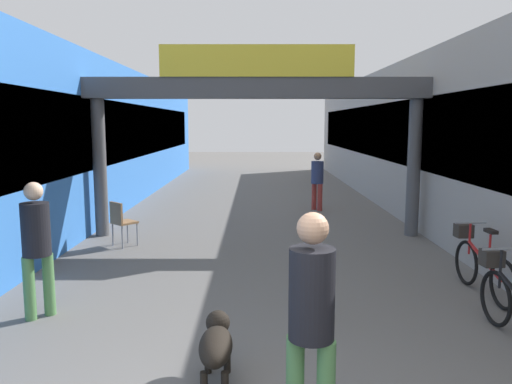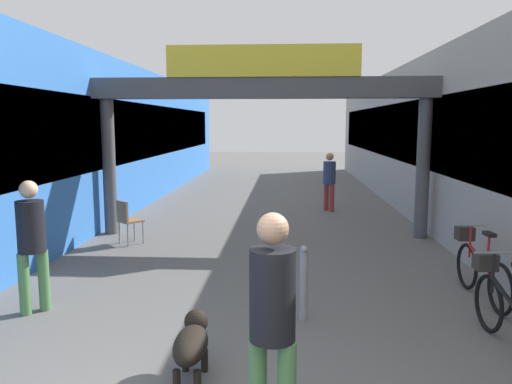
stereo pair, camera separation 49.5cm
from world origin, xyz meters
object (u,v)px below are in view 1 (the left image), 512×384
Objects in this scene: pedestrian_companion at (35,241)px; pedestrian_carrying_crate at (316,178)px; pedestrian_with_dog at (310,313)px; bollard_post_metal at (314,281)px; dog_on_leash at (215,343)px; cafe_chair_wood_nearer at (120,219)px; bicycle_red_third at (479,263)px.

pedestrian_carrying_crate is (4.40, 7.78, -0.06)m from pedestrian_companion.
pedestrian_with_dog is 1.89× the size of bollard_post_metal.
pedestrian_companion is at bearing 146.30° from dog_on_leash.
pedestrian_carrying_crate reaches higher than cafe_chair_wood_nearer.
bollard_post_metal is at bearing 82.51° from pedestrian_with_dog.
bicycle_red_third is 1.90× the size of cafe_chair_wood_nearer.
cafe_chair_wood_nearer is at bearing 116.61° from pedestrian_with_dog.
bollard_post_metal reaches higher than cafe_chair_wood_nearer.
bicycle_red_third reaches higher than dog_on_leash.
dog_on_leash is 1.87m from bollard_post_metal.
bicycle_red_third is at bearing 8.60° from pedestrian_companion.
pedestrian_companion reaches higher than bollard_post_metal.
dog_on_leash is (-2.08, -9.33, -0.55)m from pedestrian_carrying_crate.
bollard_post_metal is at bearing -47.43° from cafe_chair_wood_nearer.
bollard_post_metal is (0.32, 2.43, -0.55)m from pedestrian_with_dog.
cafe_chair_wood_nearer is at bearing 113.73° from dog_on_leash.
dog_on_leash is 0.89× the size of cafe_chair_wood_nearer.
pedestrian_carrying_crate is 1.72× the size of bollard_post_metal.
bicycle_red_third is at bearing -25.20° from cafe_chair_wood_nearer.
pedestrian_carrying_crate is (1.30, 10.26, -0.11)m from pedestrian_with_dog.
pedestrian_carrying_crate is at bearing 77.46° from dog_on_leash.
pedestrian_companion reaches higher than pedestrian_carrying_crate.
pedestrian_with_dog is 1.10× the size of pedestrian_carrying_crate.
pedestrian_carrying_crate is 1.81× the size of cafe_chair_wood_nearer.
pedestrian_with_dog reaches higher than cafe_chair_wood_nearer.
dog_on_leash is at bearing -126.12° from bollard_post_metal.
pedestrian_companion is 2.15× the size of dog_on_leash.
cafe_chair_wood_nearer is at bearing 154.80° from bicycle_red_third.
pedestrian_with_dog is 6.84m from cafe_chair_wood_nearer.
bicycle_red_third is 6.44m from cafe_chair_wood_nearer.
pedestrian_carrying_crate is at bearing 82.80° from pedestrian_with_dog.
bicycle_red_third is (3.55, 2.44, 0.07)m from dog_on_leash.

